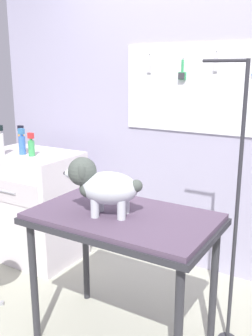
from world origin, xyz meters
The scene contains 9 objects.
rear_wall_panel centered at (0.00, 1.28, 1.16)m, with size 4.00×0.11×2.30m.
grooming_table centered at (-0.02, 0.16, 0.74)m, with size 1.05×0.63×0.82m.
grooming_arm centered at (0.52, 0.49, 0.78)m, with size 0.30×0.11×1.66m.
dog centered at (-0.11, 0.09, 0.99)m, with size 0.43×0.29×0.32m.
counter_left centered at (-1.28, 0.72, 0.46)m, with size 0.80×0.58×0.93m.
detangler_spray centered at (-1.34, 0.70, 1.02)m, with size 0.05×0.05×0.23m.
spray_bottle_tall centered at (-1.28, 0.65, 1.02)m, with size 0.06×0.06×0.21m.
shampoo_bottle centered at (-1.17, 0.64, 1.01)m, with size 0.05×0.05×0.19m.
pump_bottle_white centered at (-1.41, 0.53, 1.03)m, with size 0.06×0.06×0.25m.
Camera 1 is at (1.04, -1.56, 1.61)m, focal length 41.27 mm.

